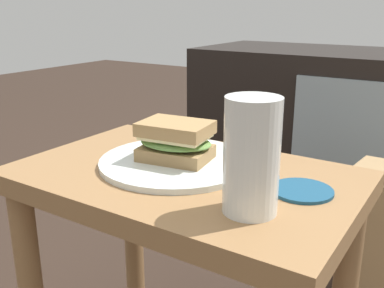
{
  "coord_description": "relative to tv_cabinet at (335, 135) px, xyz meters",
  "views": [
    {
      "loc": [
        0.38,
        -0.57,
        0.72
      ],
      "look_at": [
        0.01,
        0.0,
        0.51
      ],
      "focal_mm": 41.6,
      "sensor_mm": 36.0,
      "label": 1
    }
  ],
  "objects": [
    {
      "name": "side_table",
      "position": [
        0.0,
        -0.95,
        0.08
      ],
      "size": [
        0.56,
        0.36,
        0.46
      ],
      "color": "olive",
      "rests_on": "ground"
    },
    {
      "name": "tv_cabinet",
      "position": [
        0.0,
        0.0,
        0.0
      ],
      "size": [
        0.96,
        0.46,
        0.58
      ],
      "color": "black",
      "rests_on": "ground"
    },
    {
      "name": "plate",
      "position": [
        -0.03,
        -0.93,
        0.17
      ],
      "size": [
        0.26,
        0.26,
        0.01
      ],
      "primitive_type": "cylinder",
      "color": "silver",
      "rests_on": "side_table"
    },
    {
      "name": "sandwich_front",
      "position": [
        -0.03,
        -0.93,
        0.21
      ],
      "size": [
        0.14,
        0.11,
        0.07
      ],
      "color": "#9E7A4C",
      "rests_on": "plate"
    },
    {
      "name": "beer_glass",
      "position": [
        0.16,
        -1.02,
        0.24
      ],
      "size": [
        0.07,
        0.07,
        0.16
      ],
      "color": "silver",
      "rests_on": "side_table"
    },
    {
      "name": "coaster",
      "position": [
        0.2,
        -0.93,
        0.17
      ],
      "size": [
        0.09,
        0.09,
        0.01
      ],
      "primitive_type": "cylinder",
      "color": "navy",
      "rests_on": "side_table"
    }
  ]
}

